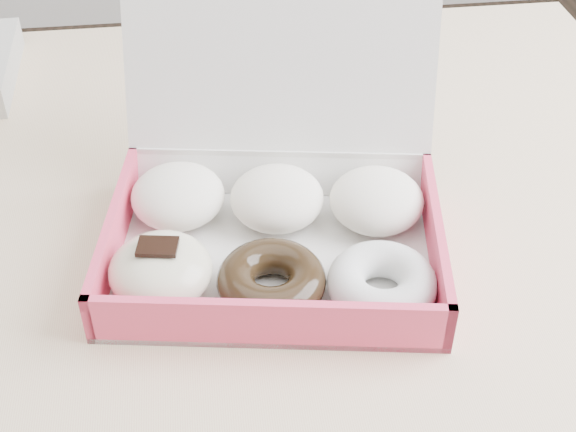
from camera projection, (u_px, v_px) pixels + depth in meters
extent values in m
cube|color=#D0AD89|center=(178.00, 199.00, 0.89)|extent=(1.20, 0.80, 0.04)
cylinder|color=#D0AD89|center=(496.00, 220.00, 1.45)|extent=(0.05, 0.05, 0.71)
cube|color=silver|center=(275.00, 257.00, 0.79)|extent=(0.35, 0.28, 0.01)
cube|color=#E84061|center=(268.00, 325.00, 0.68)|extent=(0.31, 0.06, 0.05)
cube|color=silver|center=(279.00, 170.00, 0.86)|extent=(0.31, 0.06, 0.05)
cube|color=#E84061|center=(115.00, 235.00, 0.78)|extent=(0.05, 0.23, 0.05)
cube|color=#E84061|center=(435.00, 242.00, 0.77)|extent=(0.05, 0.23, 0.05)
cube|color=silver|center=(280.00, 85.00, 0.82)|extent=(0.33, 0.13, 0.22)
ellipsoid|color=white|center=(178.00, 196.00, 0.81)|extent=(0.11, 0.11, 0.05)
ellipsoid|color=white|center=(277.00, 198.00, 0.81)|extent=(0.11, 0.11, 0.05)
ellipsoid|color=white|center=(377.00, 200.00, 0.81)|extent=(0.11, 0.11, 0.05)
ellipsoid|color=beige|center=(161.00, 270.00, 0.73)|extent=(0.11, 0.11, 0.05)
cube|color=black|center=(158.00, 247.00, 0.71)|extent=(0.04, 0.03, 0.00)
torus|color=black|center=(271.00, 280.00, 0.73)|extent=(0.12, 0.12, 0.03)
torus|color=white|center=(382.00, 283.00, 0.73)|extent=(0.12, 0.12, 0.03)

